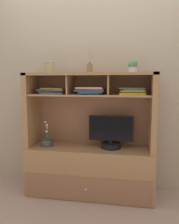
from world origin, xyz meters
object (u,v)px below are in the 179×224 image
Objects in this scene: magazine_stack_centre at (90,91)px; diffuser_bottle at (90,68)px; magazine_stack_left at (132,91)px; ceramic_vase at (49,67)px; potted_orchid at (47,142)px; media_console at (90,157)px; tv_monitor at (111,135)px; potted_succulent at (133,67)px; magazine_stack_right at (53,91)px.

diffuser_bottle reaches higher than magazine_stack_centre.
ceramic_vase reaches higher than magazine_stack_left.
magazine_stack_left reaches higher than potted_orchid.
magazine_stack_centre is at bearing -4.79° from ceramic_vase.
ceramic_vase reaches higher than potted_orchid.
media_console is 0.37m from tv_monitor.
potted_orchid is (-0.51, -0.04, 0.16)m from media_console.
potted_succulent reaches higher than magazine_stack_centre.
media_console is 1.02m from diffuser_bottle.
magazine_stack_centre is 0.45m from magazine_stack_right.
ceramic_vase is (-0.49, 0.04, 0.26)m from magazine_stack_centre.
potted_orchid is (-0.75, -0.05, -0.11)m from tv_monitor.
potted_orchid is 1.00m from diffuser_bottle.
diffuser_bottle reaches higher than magazine_stack_left.
media_console is 4.90× the size of magazine_stack_left.
tv_monitor is at bearing 9.14° from magazine_stack_centre.
tv_monitor is at bearing -0.26° from ceramic_vase.
diffuser_bottle is 0.47m from ceramic_vase.
magazine_stack_centre is 0.53m from potted_succulent.
magazine_stack_left is 0.53m from diffuser_bottle.
potted_succulent is at bearing -0.15° from magazine_stack_right.
magazine_stack_left is 0.27m from potted_succulent.
tv_monitor is at bearing 3.63° from potted_orchid.
diffuser_bottle reaches higher than ceramic_vase.
ceramic_vase is at bearing 179.87° from potted_succulent.
ceramic_vase is (-0.47, 0.01, 1.04)m from media_console.
media_console is at bearing 177.34° from magazine_stack_left.
potted_succulent is (0.46, 0.04, 0.26)m from magazine_stack_centre.
magazine_stack_centre is 0.25m from diffuser_bottle.
media_console is 2.88× the size of tv_monitor.
tv_monitor is (0.25, 0.01, 0.27)m from media_console.
tv_monitor is at bearing -179.70° from potted_succulent.
diffuser_bottle is 1.85× the size of potted_succulent.
tv_monitor is 0.79m from diffuser_bottle.
magazine_stack_centre is at bearing -66.40° from diffuser_bottle.
diffuser_bottle is at bearing -177.97° from tv_monitor.
media_console reaches higher than magazine_stack_centre.
magazine_stack_centre is (0.01, -0.03, 0.78)m from media_console.
diffuser_bottle is at bearing -1.45° from ceramic_vase.
diffuser_bottle reaches higher than tv_monitor.
potted_succulent is at bearing 1.19° from diffuser_bottle.
tv_monitor reaches higher than potted_orchid.
ceramic_vase is (-0.47, 0.01, 0.01)m from diffuser_bottle.
tv_monitor is 1.51× the size of magazine_stack_centre.
magazine_stack_centre reaches higher than tv_monitor.
ceramic_vase is at bearing -179.44° from magazine_stack_right.
magazine_stack_left reaches higher than magazine_stack_right.
potted_succulent reaches higher than potted_orchid.
magazine_stack_left is at bearing -2.97° from diffuser_bottle.
magazine_stack_right is 1.36× the size of diffuser_bottle.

